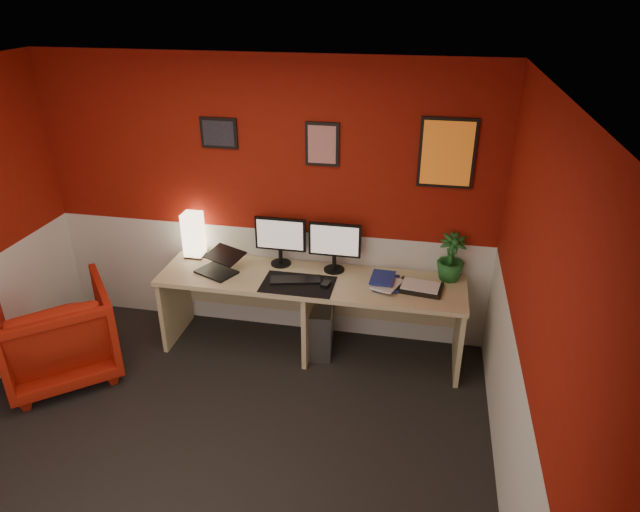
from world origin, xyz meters
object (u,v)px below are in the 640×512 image
(pc_tower, at_px, (321,327))
(desk, at_px, (311,315))
(monitor_left, at_px, (280,234))
(armchair, at_px, (57,333))
(laptop, at_px, (215,262))
(shoji_lamp, at_px, (194,236))
(zen_tray, at_px, (420,288))
(potted_plant, at_px, (451,257))
(monitor_right, at_px, (334,240))

(pc_tower, bearing_deg, desk, -163.92)
(monitor_left, xyz_separation_m, armchair, (-1.66, -0.94, -0.63))
(laptop, height_order, pc_tower, laptop)
(desk, xyz_separation_m, pc_tower, (0.08, 0.04, -0.14))
(shoji_lamp, xyz_separation_m, zen_tray, (2.04, -0.23, -0.18))
(shoji_lamp, distance_m, pc_tower, 1.41)
(potted_plant, xyz_separation_m, pc_tower, (-1.07, -0.18, -0.71))
(desk, xyz_separation_m, potted_plant, (1.15, 0.22, 0.57))
(monitor_right, relative_size, pc_tower, 1.29)
(potted_plant, bearing_deg, monitor_left, -179.78)
(monitor_right, distance_m, pc_tower, 0.81)
(desk, height_order, monitor_left, monitor_left)
(shoji_lamp, distance_m, armchair, 1.38)
(monitor_left, height_order, pc_tower, monitor_left)
(laptop, relative_size, monitor_left, 0.57)
(desk, relative_size, zen_tray, 7.43)
(zen_tray, bearing_deg, potted_plant, 44.37)
(monitor_right, bearing_deg, armchair, -157.06)
(armchair, bearing_deg, zen_tray, 154.07)
(potted_plant, distance_m, pc_tower, 1.29)
(monitor_left, bearing_deg, armchair, -150.66)
(monitor_right, bearing_deg, shoji_lamp, 178.56)
(pc_tower, bearing_deg, shoji_lamp, 164.64)
(shoji_lamp, height_order, monitor_left, monitor_left)
(laptop, relative_size, monitor_right, 0.57)
(monitor_right, height_order, potted_plant, monitor_right)
(pc_tower, xyz_separation_m, armchair, (-2.06, -0.76, 0.17))
(potted_plant, bearing_deg, zen_tray, -135.63)
(pc_tower, bearing_deg, monitor_left, 149.41)
(laptop, bearing_deg, monitor_right, 39.04)
(monitor_left, distance_m, potted_plant, 1.47)
(shoji_lamp, distance_m, potted_plant, 2.27)
(shoji_lamp, bearing_deg, pc_tower, -8.64)
(desk, bearing_deg, monitor_right, 47.37)
(shoji_lamp, bearing_deg, zen_tray, -6.33)
(armchair, bearing_deg, potted_plant, 156.93)
(laptop, height_order, zen_tray, laptop)
(potted_plant, bearing_deg, shoji_lamp, 179.96)
(laptop, distance_m, zen_tray, 1.74)
(zen_tray, height_order, armchair, armchair)
(desk, distance_m, potted_plant, 1.30)
(monitor_right, relative_size, potted_plant, 1.42)
(shoji_lamp, xyz_separation_m, monitor_right, (1.29, -0.03, 0.09))
(shoji_lamp, relative_size, pc_tower, 0.89)
(pc_tower, height_order, armchair, armchair)
(monitor_right, bearing_deg, laptop, -166.05)
(desk, relative_size, monitor_right, 4.48)
(shoji_lamp, bearing_deg, armchair, -132.27)
(laptop, height_order, potted_plant, potted_plant)
(potted_plant, relative_size, armchair, 0.47)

